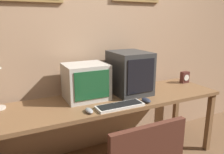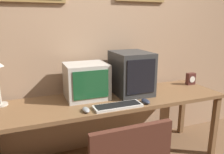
# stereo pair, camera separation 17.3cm
# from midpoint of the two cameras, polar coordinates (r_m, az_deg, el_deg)

# --- Properties ---
(wall_back) EXTENTS (8.00, 0.08, 2.60)m
(wall_back) POSITION_cam_midpoint_polar(r_m,az_deg,el_deg) (2.41, -6.44, 10.76)
(wall_back) COLOR tan
(wall_back) RESTS_ON ground_plane
(desk) EXTENTS (2.29, 0.63, 0.72)m
(desk) POSITION_cam_midpoint_polar(r_m,az_deg,el_deg) (2.18, -2.28, -7.34)
(desk) COLOR brown
(desk) RESTS_ON ground_plane
(monitor_left) EXTENTS (0.40, 0.35, 0.34)m
(monitor_left) POSITION_cam_midpoint_polar(r_m,az_deg,el_deg) (2.14, -9.16, -1.18)
(monitor_left) COLOR #B7B2A8
(monitor_left) RESTS_ON desk
(monitor_right) EXTENTS (0.36, 0.44, 0.44)m
(monitor_right) POSITION_cam_midpoint_polar(r_m,az_deg,el_deg) (2.28, 2.44, 1.14)
(monitor_right) COLOR #333333
(monitor_right) RESTS_ON desk
(keyboard_main) EXTENTS (0.43, 0.15, 0.03)m
(keyboard_main) POSITION_cam_midpoint_polar(r_m,az_deg,el_deg) (1.94, -0.47, -7.56)
(keyboard_main) COLOR beige
(keyboard_main) RESTS_ON desk
(mouse_near_keyboard) EXTENTS (0.07, 0.12, 0.04)m
(mouse_near_keyboard) POSITION_cam_midpoint_polar(r_m,az_deg,el_deg) (2.07, 6.55, -6.08)
(mouse_near_keyboard) COLOR #282D3D
(mouse_near_keyboard) RESTS_ON desk
(mouse_far_corner) EXTENTS (0.06, 0.12, 0.03)m
(mouse_far_corner) POSITION_cam_midpoint_polar(r_m,az_deg,el_deg) (1.85, -8.71, -8.71)
(mouse_far_corner) COLOR gray
(mouse_far_corner) RESTS_ON desk
(desk_clock) EXTENTS (0.10, 0.06, 0.14)m
(desk_clock) POSITION_cam_midpoint_polar(r_m,az_deg,el_deg) (2.81, 16.82, -0.07)
(desk_clock) COLOR #4C231E
(desk_clock) RESTS_ON desk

